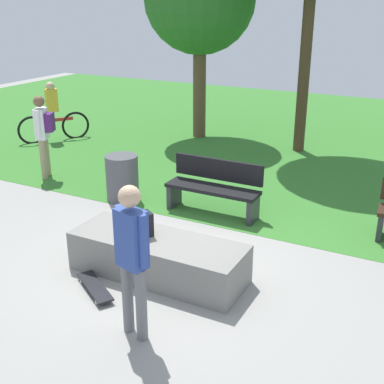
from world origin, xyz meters
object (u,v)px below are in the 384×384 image
Objects in this scene: pedestrian_with_backpack at (43,129)px; skater_watching at (132,251)px; park_bench_far_left at (214,186)px; cyclist_on_bicycle at (53,116)px; trash_bin at (122,178)px; skateboard_by_ledge at (95,287)px; concrete_ledge at (158,257)px; backpack_on_ledge at (141,225)px.

skater_watching is at bearing -38.08° from pedestrian_with_backpack.
skater_watching is at bearing -78.69° from park_bench_far_left.
pedestrian_with_backpack is 2.89m from cyclist_on_bicycle.
skateboard_by_ledge is at bearing -61.56° from trash_bin.
concrete_ledge is 0.89m from skateboard_by_ledge.
backpack_on_ledge is at bearing 119.75° from skater_watching.
skater_watching is 8.52m from cyclist_on_bicycle.
pedestrian_with_backpack is at bearing -51.09° from cyclist_on_bicycle.
backpack_on_ledge is 0.20× the size of park_bench_far_left.
concrete_ledge is 2.25m from park_bench_far_left.
concrete_ledge is at bearing 110.22° from skater_watching.
skater_watching is 5.69m from pedestrian_with_backpack.
skater_watching reaches higher than trash_bin.
backpack_on_ledge is 7.24m from cyclist_on_bicycle.
pedestrian_with_backpack is at bearing 178.76° from park_bench_far_left.
park_bench_far_left is (-0.69, 3.42, -0.53)m from skater_watching.
backpack_on_ledge is 0.97m from skateboard_by_ledge.
pedestrian_with_backpack is (-3.81, 2.33, 0.30)m from backpack_on_ledge.
skateboard_by_ledge is at bearing -94.69° from park_bench_far_left.
skateboard_by_ledge is at bearing -44.50° from cyclist_on_bicycle.
concrete_ledge is at bearing -45.63° from trash_bin.
backpack_on_ledge is 2.26m from park_bench_far_left.
skateboard_by_ledge is 0.49× the size of park_bench_far_left.
pedestrian_with_backpack is at bearing -88.05° from backpack_on_ledge.
backpack_on_ledge is at bearing -174.69° from concrete_ledge.
pedestrian_with_backpack reaches higher than backpack_on_ledge.
concrete_ledge is 2.81× the size of trash_bin.
cyclist_on_bicycle is at bearing 135.50° from skateboard_by_ledge.
trash_bin is 2.18m from pedestrian_with_backpack.
skater_watching is 1.13× the size of cyclist_on_bicycle.
skater_watching is at bearing -53.12° from trash_bin.
pedestrian_with_backpack reaches higher than park_bench_far_left.
concrete_ledge is at bearing -83.72° from park_bench_far_left.
skater_watching is at bearing -42.44° from cyclist_on_bicycle.
skater_watching is 1.08× the size of park_bench_far_left.
cyclist_on_bicycle is (-3.88, 2.55, 0.22)m from trash_bin.
skater_watching is (0.44, -1.19, 0.75)m from concrete_ledge.
skater_watching reaches higher than skateboard_by_ledge.
park_bench_far_left is (-0.25, 2.23, 0.22)m from concrete_ledge.
cyclist_on_bicycle reaches higher than park_bench_far_left.
concrete_ledge is 1.52× the size of cyclist_on_bicycle.
trash_bin is (-1.71, -0.23, -0.07)m from park_bench_far_left.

